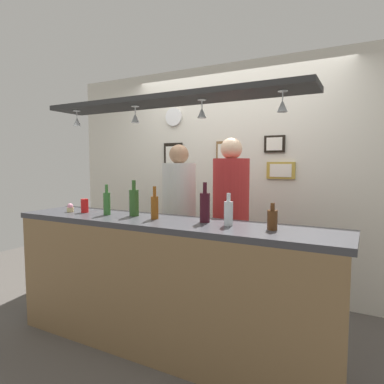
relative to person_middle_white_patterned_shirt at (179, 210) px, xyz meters
name	(u,v)px	position (x,y,z in m)	size (l,w,h in m)	color
ground_plane	(187,329)	(0.31, -0.40, -1.00)	(8.00, 8.00, 0.00)	#4C4742
back_wall	(233,179)	(0.31, 0.70, 0.30)	(4.40, 0.06, 2.60)	silver
bar_counter	(154,268)	(0.31, -0.91, -0.31)	(2.70, 0.55, 1.04)	#38383D
overhead_glass_rack	(168,100)	(0.31, -0.70, 0.95)	(2.20, 0.36, 0.04)	black
hanging_wineglass_far_left	(77,121)	(-0.59, -0.77, 0.84)	(0.07, 0.07, 0.13)	silver
hanging_wineglass_left	(135,117)	(0.01, -0.71, 0.84)	(0.07, 0.07, 0.13)	silver
hanging_wineglass_center_left	(202,112)	(0.61, -0.71, 0.84)	(0.07, 0.07, 0.13)	silver
hanging_wineglass_center	(282,105)	(1.19, -0.73, 0.84)	(0.07, 0.07, 0.13)	silver
person_middle_white_patterned_shirt	(179,210)	(0.00, 0.00, 0.00)	(0.34, 0.34, 1.67)	#2D334C
person_right_red_shirt	(231,210)	(0.56, 0.00, 0.03)	(0.34, 0.34, 1.71)	#2D334C
bottle_beer_brown_stubby	(272,219)	(1.14, -0.74, 0.10)	(0.07, 0.07, 0.18)	#512D14
bottle_champagne_green	(134,202)	(-0.03, -0.70, 0.15)	(0.08, 0.08, 0.30)	#2D5623
bottle_wine_dark_red	(205,207)	(0.62, -0.69, 0.15)	(0.08, 0.08, 0.30)	#380F19
bottle_soda_clear	(228,213)	(0.83, -0.73, 0.13)	(0.06, 0.06, 0.23)	silver
bottle_beer_green_import	(107,203)	(-0.27, -0.76, 0.14)	(0.06, 0.06, 0.26)	#336B2D
bottle_beer_amber_tall	(155,206)	(0.21, -0.75, 0.13)	(0.06, 0.06, 0.26)	brown
drink_can	(85,206)	(-0.54, -0.75, 0.09)	(0.07, 0.07, 0.12)	red
cupcake	(70,208)	(-0.68, -0.79, 0.07)	(0.06, 0.06, 0.08)	beige
picture_frame_lower_pair	(281,170)	(0.87, 0.65, 0.40)	(0.30, 0.02, 0.18)	#B29338
picture_frame_caricature	(173,157)	(-0.46, 0.65, 0.55)	(0.26, 0.02, 0.34)	black
picture_frame_upper_small	(274,144)	(0.80, 0.65, 0.68)	(0.22, 0.02, 0.18)	black
picture_frame_crest	(224,153)	(0.21, 0.65, 0.60)	(0.18, 0.02, 0.26)	brown
wall_clock	(174,117)	(-0.45, 0.65, 1.04)	(0.22, 0.22, 0.03)	white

